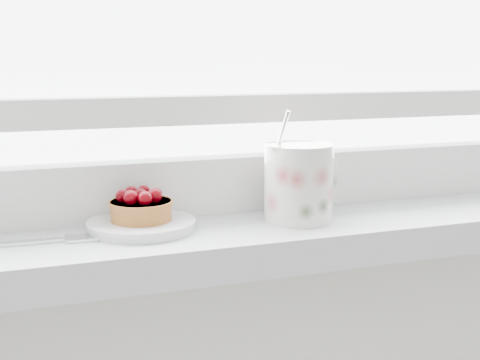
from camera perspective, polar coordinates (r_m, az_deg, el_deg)
name	(u,v)px	position (r m, az deg, el deg)	size (l,w,h in m)	color
saucer	(141,225)	(0.77, -8.41, -3.84)	(0.12, 0.12, 0.01)	silver
raspberry_tart	(141,206)	(0.76, -8.45, -2.24)	(0.07, 0.07, 0.04)	#935120
floral_mug	(300,181)	(0.80, 5.18, -0.06)	(0.13, 0.11, 0.13)	silver
fork	(26,242)	(0.74, -17.82, -5.08)	(0.22, 0.03, 0.00)	silver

